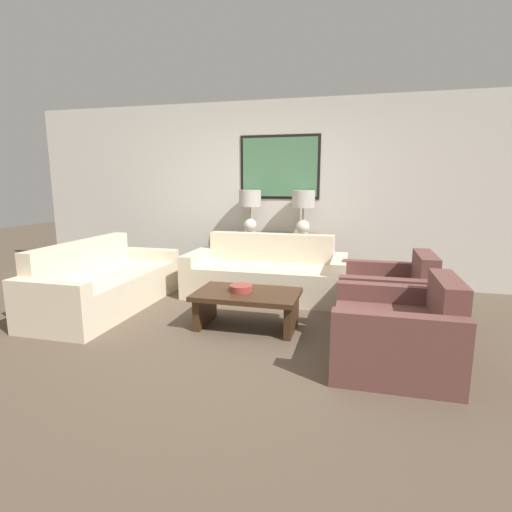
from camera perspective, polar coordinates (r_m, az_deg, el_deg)
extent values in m
plane|color=brown|center=(3.99, -3.47, -11.44)|extent=(20.00, 20.00, 0.00)
cube|color=beige|center=(6.02, 3.45, 8.96)|extent=(7.97, 0.10, 2.65)
cube|color=black|center=(5.97, 3.38, 12.55)|extent=(1.18, 0.01, 0.92)
cube|color=#4C7F56|center=(5.96, 3.37, 12.55)|extent=(1.10, 0.02, 0.84)
cube|color=brown|center=(5.86, 2.84, -0.47)|extent=(1.24, 0.39, 0.74)
cylinder|color=silver|center=(5.89, -0.84, 3.39)|extent=(0.16, 0.16, 0.02)
sphere|color=silver|center=(5.88, -0.85, 4.43)|extent=(0.19, 0.19, 0.19)
cylinder|color=#8C7A51|center=(5.86, -0.85, 6.21)|extent=(0.02, 0.02, 0.18)
cylinder|color=#B2ADA3|center=(5.85, -0.86, 8.23)|extent=(0.32, 0.32, 0.24)
cylinder|color=silver|center=(5.74, 6.68, 3.12)|extent=(0.16, 0.16, 0.02)
sphere|color=silver|center=(5.72, 6.71, 4.19)|extent=(0.19, 0.19, 0.19)
cylinder|color=#8C7A51|center=(5.71, 6.75, 6.01)|extent=(0.02, 0.02, 0.18)
cylinder|color=#B2ADA3|center=(5.69, 6.79, 8.09)|extent=(0.32, 0.32, 0.24)
cube|color=beige|center=(5.17, 1.10, -3.85)|extent=(1.71, 0.69, 0.41)
cube|color=beige|center=(5.54, 2.14, -0.85)|extent=(1.71, 0.18, 0.80)
cube|color=beige|center=(5.52, -8.30, -2.23)|extent=(0.18, 0.87, 0.56)
cube|color=beige|center=(5.11, 11.74, -3.39)|extent=(0.18, 0.87, 0.56)
cube|color=beige|center=(5.06, -19.46, -4.77)|extent=(0.69, 1.71, 0.41)
cube|color=beige|center=(5.27, -23.53, -2.33)|extent=(0.18, 1.71, 0.80)
cube|color=beige|center=(4.38, -27.40, -6.74)|extent=(0.87, 0.18, 0.56)
cube|color=beige|center=(5.87, -15.13, -1.71)|extent=(0.87, 0.18, 0.56)
cube|color=#3D2616|center=(4.12, -1.28, -5.50)|extent=(1.06, 0.65, 0.05)
cube|color=#3D2616|center=(4.32, -7.28, -7.46)|extent=(0.07, 0.52, 0.33)
cube|color=#3D2616|center=(4.08, 5.11, -8.50)|extent=(0.07, 0.52, 0.33)
cylinder|color=#93382D|center=(4.13, -2.15, -4.62)|extent=(0.24, 0.24, 0.07)
cube|color=brown|center=(4.54, 16.73, -6.33)|extent=(0.76, 0.71, 0.42)
cube|color=brown|center=(4.54, 22.82, -4.46)|extent=(0.18, 0.71, 0.76)
cube|color=brown|center=(4.93, 17.64, -4.07)|extent=(0.94, 0.14, 0.58)
cube|color=brown|center=(4.12, 18.26, -7.01)|extent=(0.94, 0.14, 0.58)
cube|color=brown|center=(3.52, 17.37, -11.39)|extent=(0.76, 0.71, 0.42)
cube|color=brown|center=(3.52, 25.31, -8.94)|extent=(0.18, 0.71, 0.76)
cube|color=brown|center=(3.90, 18.47, -8.03)|extent=(0.94, 0.14, 0.58)
cube|color=brown|center=(3.10, 19.53, -12.97)|extent=(0.94, 0.14, 0.58)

